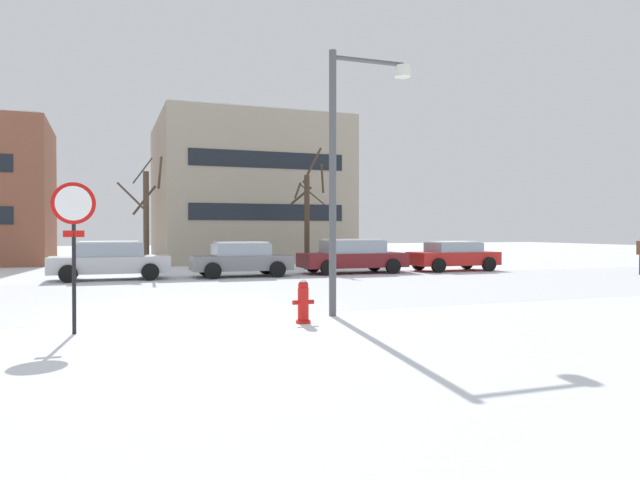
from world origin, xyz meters
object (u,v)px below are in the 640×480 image
(fire_hydrant, at_px, (303,301))
(street_lamp, at_px, (348,154))
(stop_sign, at_px, (74,227))
(parked_car_red, at_px, (453,256))
(parked_car_gray, at_px, (241,259))
(parked_car_maroon, at_px, (352,256))
(parked_car_silver, at_px, (110,260))

(fire_hydrant, height_order, street_lamp, street_lamp)
(stop_sign, relative_size, parked_car_red, 0.68)
(parked_car_gray, bearing_deg, stop_sign, -115.82)
(street_lamp, xyz_separation_m, parked_car_maroon, (5.05, 11.41, -2.79))
(parked_car_silver, xyz_separation_m, parked_car_maroon, (9.88, -0.14, 0.01))
(fire_hydrant, relative_size, parked_car_maroon, 0.20)
(parked_car_maroon, height_order, parked_car_red, parked_car_maroon)
(stop_sign, height_order, fire_hydrant, stop_sign)
(parked_car_gray, height_order, parked_car_red, parked_car_gray)
(stop_sign, xyz_separation_m, parked_car_red, (15.52, 11.60, -1.22))
(stop_sign, xyz_separation_m, street_lamp, (5.53, 0.41, 1.62))
(parked_car_silver, bearing_deg, parked_car_gray, -3.63)
(street_lamp, xyz_separation_m, parked_car_silver, (-4.84, 11.55, -2.81))
(stop_sign, bearing_deg, fire_hydrant, -3.97)
(stop_sign, height_order, parked_car_gray, stop_sign)
(parked_car_silver, bearing_deg, street_lamp, -67.28)
(parked_car_gray, distance_m, parked_car_red, 9.88)
(stop_sign, distance_m, street_lamp, 5.78)
(parked_car_silver, xyz_separation_m, parked_car_red, (14.82, -0.37, -0.04))
(fire_hydrant, relative_size, street_lamp, 0.16)
(parked_car_silver, relative_size, parked_car_gray, 1.10)
(fire_hydrant, bearing_deg, parked_car_maroon, 62.48)
(stop_sign, relative_size, street_lamp, 0.47)
(fire_hydrant, xyz_separation_m, parked_car_gray, (1.37, 11.95, 0.26))
(stop_sign, relative_size, parked_car_maroon, 0.60)
(parked_car_red, bearing_deg, parked_car_silver, 178.58)
(fire_hydrant, height_order, parked_car_maroon, parked_car_maroon)
(street_lamp, height_order, parked_car_silver, street_lamp)
(street_lamp, xyz_separation_m, parked_car_red, (9.99, 11.18, -2.85))
(street_lamp, relative_size, parked_car_gray, 1.47)
(parked_car_maroon, bearing_deg, fire_hydrant, -117.52)
(stop_sign, height_order, parked_car_silver, stop_sign)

